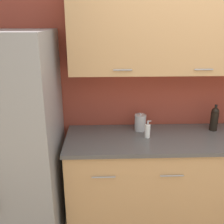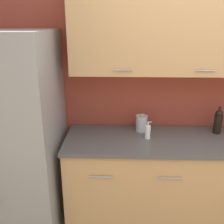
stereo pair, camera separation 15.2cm
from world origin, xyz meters
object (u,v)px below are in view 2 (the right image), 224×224
(refrigerator, at_px, (6,138))
(steel_canister, at_px, (142,123))
(wine_bottle, at_px, (218,121))
(soap_dispenser, at_px, (148,132))

(refrigerator, height_order, steel_canister, refrigerator)
(refrigerator, relative_size, steel_canister, 10.64)
(wine_bottle, bearing_deg, steel_canister, 177.88)
(steel_canister, bearing_deg, soap_dispenser, -75.53)
(soap_dispenser, height_order, steel_canister, steel_canister)
(refrigerator, height_order, wine_bottle, refrigerator)
(soap_dispenser, bearing_deg, wine_bottle, 11.94)
(refrigerator, distance_m, wine_bottle, 1.97)
(soap_dispenser, relative_size, steel_canister, 0.94)
(wine_bottle, relative_size, soap_dispenser, 1.59)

